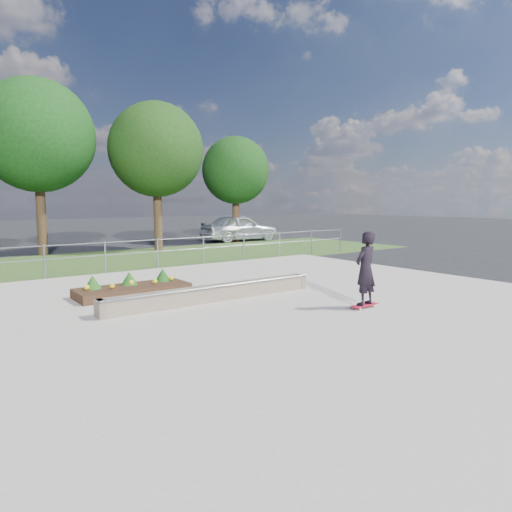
{
  "coord_description": "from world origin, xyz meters",
  "views": [
    {
      "loc": [
        -7.25,
        -8.54,
        2.63
      ],
      "look_at": [
        0.2,
        1.5,
        1.1
      ],
      "focal_mm": 32.0,
      "sensor_mm": 36.0,
      "label": 1
    }
  ],
  "objects_px": {
    "planter_bed": "(132,288)",
    "skateboarder": "(365,269)",
    "grind_ledge": "(214,293)",
    "parked_car": "(240,228)"
  },
  "relations": [
    {
      "from": "skateboarder",
      "to": "parked_car",
      "type": "distance_m",
      "value": 19.19
    },
    {
      "from": "grind_ledge",
      "to": "skateboarder",
      "type": "distance_m",
      "value": 3.83
    },
    {
      "from": "planter_bed",
      "to": "skateboarder",
      "type": "height_order",
      "value": "skateboarder"
    },
    {
      "from": "grind_ledge",
      "to": "parked_car",
      "type": "distance_m",
      "value": 18.05
    },
    {
      "from": "planter_bed",
      "to": "skateboarder",
      "type": "xyz_separation_m",
      "value": [
        3.87,
        -4.83,
        0.77
      ]
    },
    {
      "from": "grind_ledge",
      "to": "planter_bed",
      "type": "relative_size",
      "value": 2.0
    },
    {
      "from": "skateboarder",
      "to": "grind_ledge",
      "type": "bearing_deg",
      "value": 131.11
    },
    {
      "from": "skateboarder",
      "to": "parked_car",
      "type": "xyz_separation_m",
      "value": [
        8.28,
        17.31,
        -0.15
      ]
    },
    {
      "from": "grind_ledge",
      "to": "planter_bed",
      "type": "xyz_separation_m",
      "value": [
        -1.4,
        2.0,
        -0.02
      ]
    },
    {
      "from": "planter_bed",
      "to": "skateboarder",
      "type": "distance_m",
      "value": 6.24
    }
  ]
}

